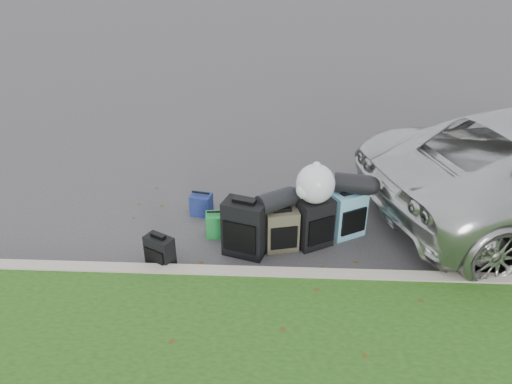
{
  "coord_description": "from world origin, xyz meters",
  "views": [
    {
      "loc": [
        0.17,
        -5.7,
        3.81
      ],
      "look_at": [
        -0.1,
        0.2,
        0.55
      ],
      "focal_mm": 35.0,
      "sensor_mm": 36.0,
      "label": 1
    }
  ],
  "objects_px": {
    "suitcase_large_black_left": "(245,228)",
    "tote_green": "(217,225)",
    "suitcase_large_black_right": "(315,223)",
    "tote_navy": "(201,204)",
    "suitcase_small_black": "(160,252)",
    "suitcase_olive": "(282,230)",
    "suitcase_teal": "(348,214)"
  },
  "relations": [
    {
      "from": "suitcase_large_black_left",
      "to": "suitcase_olive",
      "type": "xyz_separation_m",
      "value": [
        0.47,
        0.12,
        -0.09
      ]
    },
    {
      "from": "suitcase_large_black_left",
      "to": "tote_navy",
      "type": "relative_size",
      "value": 2.4
    },
    {
      "from": "suitcase_olive",
      "to": "tote_green",
      "type": "height_order",
      "value": "suitcase_olive"
    },
    {
      "from": "suitcase_large_black_left",
      "to": "tote_green",
      "type": "xyz_separation_m",
      "value": [
        -0.4,
        0.4,
        -0.21
      ]
    },
    {
      "from": "suitcase_teal",
      "to": "suitcase_large_black_right",
      "type": "bearing_deg",
      "value": -178.35
    },
    {
      "from": "suitcase_large_black_left",
      "to": "suitcase_large_black_right",
      "type": "distance_m",
      "value": 0.93
    },
    {
      "from": "suitcase_olive",
      "to": "suitcase_teal",
      "type": "relative_size",
      "value": 0.88
    },
    {
      "from": "suitcase_large_black_right",
      "to": "tote_navy",
      "type": "relative_size",
      "value": 2.15
    },
    {
      "from": "tote_navy",
      "to": "tote_green",
      "type": "bearing_deg",
      "value": -50.56
    },
    {
      "from": "tote_green",
      "to": "tote_navy",
      "type": "bearing_deg",
      "value": 111.64
    },
    {
      "from": "suitcase_large_black_left",
      "to": "tote_navy",
      "type": "height_order",
      "value": "suitcase_large_black_left"
    },
    {
      "from": "suitcase_large_black_left",
      "to": "tote_green",
      "type": "relative_size",
      "value": 2.3
    },
    {
      "from": "tote_green",
      "to": "suitcase_large_black_left",
      "type": "bearing_deg",
      "value": -51.07
    },
    {
      "from": "suitcase_large_black_left",
      "to": "suitcase_small_black",
      "type": "bearing_deg",
      "value": -143.09
    },
    {
      "from": "suitcase_small_black",
      "to": "suitcase_large_black_left",
      "type": "relative_size",
      "value": 0.58
    },
    {
      "from": "suitcase_olive",
      "to": "suitcase_teal",
      "type": "height_order",
      "value": "suitcase_teal"
    },
    {
      "from": "suitcase_large_black_left",
      "to": "suitcase_olive",
      "type": "relative_size",
      "value": 1.31
    },
    {
      "from": "suitcase_olive",
      "to": "tote_navy",
      "type": "xyz_separation_m",
      "value": [
        -1.16,
        0.82,
        -0.13
      ]
    },
    {
      "from": "suitcase_large_black_right",
      "to": "suitcase_olive",
      "type": "bearing_deg",
      "value": 164.15
    },
    {
      "from": "suitcase_small_black",
      "to": "tote_green",
      "type": "xyz_separation_m",
      "value": [
        0.61,
        0.75,
        -0.06
      ]
    },
    {
      "from": "suitcase_teal",
      "to": "tote_navy",
      "type": "xyz_separation_m",
      "value": [
        -2.04,
        0.45,
        -0.17
      ]
    },
    {
      "from": "suitcase_small_black",
      "to": "suitcase_large_black_right",
      "type": "xyz_separation_m",
      "value": [
        1.92,
        0.57,
        0.12
      ]
    },
    {
      "from": "suitcase_small_black",
      "to": "tote_green",
      "type": "relative_size",
      "value": 1.35
    },
    {
      "from": "suitcase_olive",
      "to": "suitcase_large_black_right",
      "type": "relative_size",
      "value": 0.85
    },
    {
      "from": "suitcase_small_black",
      "to": "suitcase_teal",
      "type": "height_order",
      "value": "suitcase_teal"
    },
    {
      "from": "suitcase_small_black",
      "to": "suitcase_teal",
      "type": "xyz_separation_m",
      "value": [
        2.37,
        0.83,
        0.1
      ]
    },
    {
      "from": "suitcase_large_black_left",
      "to": "suitcase_olive",
      "type": "height_order",
      "value": "suitcase_large_black_left"
    },
    {
      "from": "suitcase_small_black",
      "to": "suitcase_olive",
      "type": "distance_m",
      "value": 1.56
    },
    {
      "from": "suitcase_large_black_right",
      "to": "suitcase_small_black",
      "type": "bearing_deg",
      "value": 167.53
    },
    {
      "from": "suitcase_large_black_left",
      "to": "suitcase_teal",
      "type": "relative_size",
      "value": 1.16
    },
    {
      "from": "suitcase_small_black",
      "to": "suitcase_large_black_right",
      "type": "distance_m",
      "value": 2.0
    },
    {
      "from": "tote_navy",
      "to": "suitcase_large_black_left",
      "type": "bearing_deg",
      "value": -42.26
    }
  ]
}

